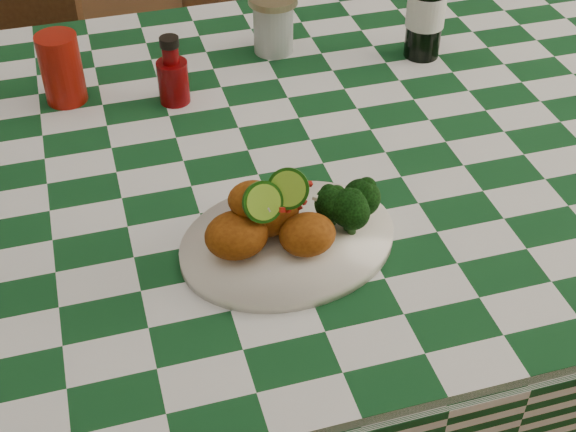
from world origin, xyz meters
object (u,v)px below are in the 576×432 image
object	(u,v)px
fried_chicken_pile	(277,210)
ketchup_bottle	(172,70)
dining_table	(255,320)
mason_jar	(273,24)
red_tumbler	(62,69)
wooden_chair_right	(280,59)
plate	(288,242)

from	to	relation	value
fried_chicken_pile	ketchup_bottle	world-z (taller)	same
dining_table	mason_jar	bearing A→B (deg)	67.50
fried_chicken_pile	red_tumbler	xyz separation A→B (m)	(-0.24, 0.46, -0.01)
wooden_chair_right	fried_chicken_pile	bearing A→B (deg)	-99.28
fried_chicken_pile	mason_jar	distance (m)	0.55
red_tumbler	ketchup_bottle	distance (m)	0.18
plate	mason_jar	xyz separation A→B (m)	(0.12, 0.53, 0.04)
plate	red_tumbler	world-z (taller)	red_tumbler
plate	mason_jar	world-z (taller)	mason_jar
dining_table	ketchup_bottle	world-z (taller)	ketchup_bottle
fried_chicken_pile	plate	bearing A→B (deg)	0.00
fried_chicken_pile	wooden_chair_right	distance (m)	1.08
dining_table	ketchup_bottle	bearing A→B (deg)	115.87
dining_table	ketchup_bottle	size ratio (longest dim) A/B	13.98
fried_chicken_pile	wooden_chair_right	bearing A→B (deg)	74.30
ketchup_bottle	wooden_chair_right	distance (m)	0.75
plate	ketchup_bottle	world-z (taller)	ketchup_bottle
mason_jar	ketchup_bottle	bearing A→B (deg)	-149.48
fried_chicken_pile	mason_jar	xyz separation A→B (m)	(0.14, 0.53, -0.01)
plate	fried_chicken_pile	bearing A→B (deg)	180.00
fried_chicken_pile	dining_table	bearing A→B (deg)	86.10
fried_chicken_pile	red_tumbler	distance (m)	0.52
mason_jar	plate	bearing A→B (deg)	-103.22
plate	mason_jar	distance (m)	0.54
red_tumbler	wooden_chair_right	distance (m)	0.81
fried_chicken_pile	mason_jar	world-z (taller)	fried_chicken_pile
fried_chicken_pile	red_tumbler	world-z (taller)	red_tumbler
red_tumbler	wooden_chair_right	bearing A→B (deg)	45.02
ketchup_bottle	fried_chicken_pile	bearing A→B (deg)	-80.43
fried_chicken_pile	red_tumbler	size ratio (longest dim) A/B	1.31
fried_chicken_pile	wooden_chair_right	size ratio (longest dim) A/B	0.16
ketchup_bottle	wooden_chair_right	xyz separation A→B (m)	(0.34, 0.57, -0.34)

